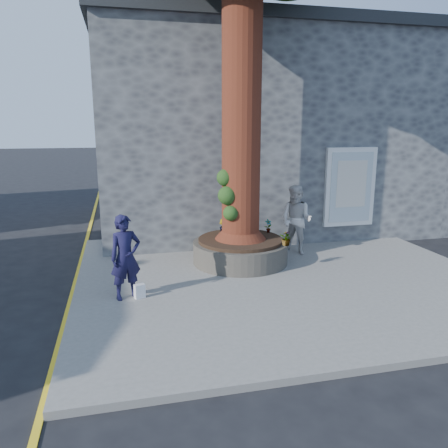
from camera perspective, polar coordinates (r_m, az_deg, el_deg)
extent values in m
plane|color=black|center=(8.81, 0.56, -9.99)|extent=(120.00, 120.00, 0.00)
cube|color=slate|center=(10.11, 7.51, -6.67)|extent=(9.00, 8.00, 0.12)
cube|color=yellow|center=(9.57, -19.22, -8.81)|extent=(0.10, 30.00, 0.01)
cube|color=#434447|center=(15.73, 3.14, 11.36)|extent=(10.00, 8.00, 6.00)
cube|color=black|center=(15.95, 3.29, 22.74)|extent=(10.30, 8.30, 0.30)
cube|color=white|center=(12.79, 16.11, 4.65)|extent=(1.50, 0.12, 2.20)
cube|color=silver|center=(12.74, 16.25, 4.61)|extent=(1.25, 0.04, 1.95)
cube|color=silver|center=(12.71, 16.32, 5.05)|extent=(0.90, 0.02, 1.30)
cube|color=#434447|center=(19.56, 26.63, 10.35)|extent=(6.00, 8.00, 6.00)
cylinder|color=black|center=(10.70, 2.14, -3.64)|extent=(2.30, 2.30, 0.52)
cylinder|color=black|center=(10.62, 2.15, -2.09)|extent=(2.04, 2.04, 0.08)
cylinder|color=#481E12|center=(10.30, 2.34, 18.71)|extent=(0.90, 0.90, 7.50)
cone|color=#481E12|center=(10.52, 2.17, -0.04)|extent=(1.24, 1.24, 0.70)
sphere|color=#1A4216|center=(10.09, 0.43, 3.75)|extent=(0.44, 0.44, 0.44)
sphere|color=#1A4216|center=(10.08, 0.89, 1.43)|extent=(0.36, 0.36, 0.36)
sphere|color=#1A4216|center=(10.15, 0.16, 6.08)|extent=(0.40, 0.40, 0.40)
imported|color=black|center=(8.58, -12.74, -4.25)|extent=(0.69, 0.56, 1.65)
imported|color=silver|center=(11.42, 9.42, 0.54)|extent=(1.08, 1.10, 1.79)
cube|color=white|center=(8.74, -10.97, -8.61)|extent=(0.23, 0.18, 0.28)
imported|color=gray|center=(11.19, 5.80, -0.25)|extent=(0.20, 0.15, 0.34)
imported|color=gray|center=(11.05, -0.20, -0.26)|extent=(0.25, 0.25, 0.38)
imported|color=gray|center=(10.05, 8.14, -1.85)|extent=(0.27, 0.27, 0.34)
imported|color=gray|center=(10.05, 8.14, -1.92)|extent=(0.35, 0.37, 0.31)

